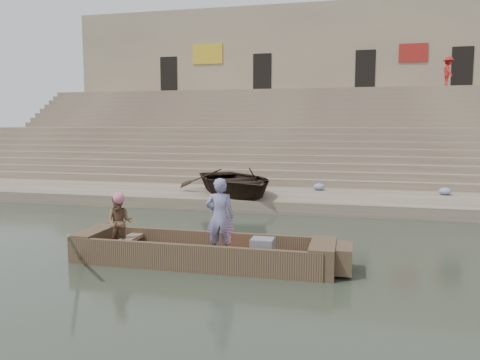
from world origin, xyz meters
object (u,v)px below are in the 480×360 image
at_px(rowing_man, 119,222).
at_px(beached_rowboat, 235,181).
at_px(pedestrian, 448,72).
at_px(standing_man, 220,217).
at_px(main_rowboat, 202,258).
at_px(television, 262,248).

height_order(rowing_man, beached_rowboat, rowing_man).
relative_size(beached_rowboat, pedestrian, 2.55).
height_order(standing_man, beached_rowboat, standing_man).
distance_m(rowing_man, beached_rowboat, 7.54).
relative_size(rowing_man, pedestrian, 0.65).
bearing_deg(main_rowboat, television, -0.00).
relative_size(standing_man, beached_rowboat, 0.35).
bearing_deg(main_rowboat, beached_rowboat, 98.75).
height_order(main_rowboat, television, television).
xyz_separation_m(rowing_man, television, (3.18, 0.07, -0.40)).
distance_m(main_rowboat, pedestrian, 24.29).
bearing_deg(pedestrian, standing_man, 154.16).
relative_size(main_rowboat, television, 10.87).
height_order(beached_rowboat, pedestrian, pedestrian).
height_order(standing_man, television, standing_man).
bearing_deg(pedestrian, television, 156.13).
bearing_deg(rowing_man, television, -9.52).
bearing_deg(beached_rowboat, pedestrian, 20.65).
distance_m(television, beached_rowboat, 7.84).
xyz_separation_m(main_rowboat, pedestrian, (8.55, 21.92, 6.01)).
height_order(rowing_man, television, rowing_man).
distance_m(television, pedestrian, 23.78).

